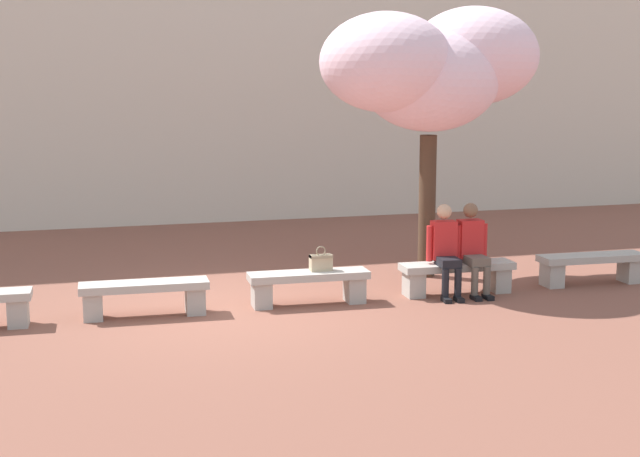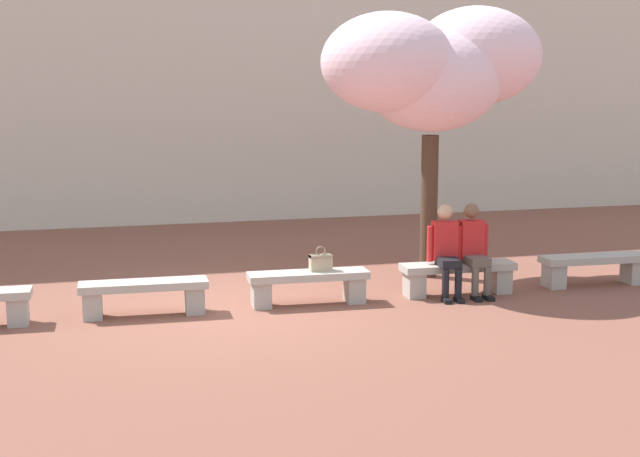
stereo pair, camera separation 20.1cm
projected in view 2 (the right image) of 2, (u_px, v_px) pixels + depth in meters
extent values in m
plane|color=brown|center=(228.00, 310.00, 11.76)|extent=(100.00, 100.00, 0.00)
cube|color=beige|center=(155.00, 1.00, 19.97)|extent=(28.00, 4.00, 9.54)
cube|color=#ADA89E|center=(18.00, 311.00, 11.02)|extent=(0.25, 0.35, 0.35)
cube|color=#ADA89E|center=(144.00, 285.00, 11.41)|extent=(1.65, 0.49, 0.10)
cube|color=#ADA89E|center=(93.00, 305.00, 11.30)|extent=(0.25, 0.35, 0.35)
cube|color=#ADA89E|center=(195.00, 299.00, 11.59)|extent=(0.25, 0.35, 0.35)
cube|color=#ADA89E|center=(308.00, 275.00, 11.98)|extent=(1.65, 0.49, 0.10)
cube|color=#ADA89E|center=(261.00, 294.00, 11.87)|extent=(0.25, 0.35, 0.35)
cube|color=#ADA89E|center=(354.00, 289.00, 12.16)|extent=(0.25, 0.35, 0.35)
cube|color=#ADA89E|center=(458.00, 267.00, 12.55)|extent=(1.65, 0.49, 0.10)
cube|color=#ADA89E|center=(414.00, 285.00, 12.45)|extent=(0.25, 0.35, 0.35)
cube|color=#ADA89E|center=(500.00, 280.00, 12.73)|extent=(0.25, 0.35, 0.35)
cube|color=#ADA89E|center=(595.00, 259.00, 13.12)|extent=(1.65, 0.49, 0.10)
cube|color=#ADA89E|center=(554.00, 276.00, 13.02)|extent=(0.25, 0.35, 0.35)
cube|color=#ADA89E|center=(633.00, 272.00, 13.30)|extent=(0.25, 0.35, 0.35)
cube|color=black|center=(446.00, 300.00, 12.13)|extent=(0.12, 0.23, 0.06)
cylinder|color=black|center=(446.00, 284.00, 12.16)|extent=(0.10, 0.10, 0.42)
cube|color=black|center=(459.00, 300.00, 12.16)|extent=(0.12, 0.23, 0.06)
cylinder|color=black|center=(458.00, 284.00, 12.19)|extent=(0.10, 0.10, 0.42)
cube|color=black|center=(448.00, 262.00, 12.30)|extent=(0.32, 0.43, 0.12)
cube|color=red|center=(444.00, 240.00, 12.47)|extent=(0.36, 0.26, 0.54)
sphere|color=tan|center=(445.00, 212.00, 12.41)|extent=(0.21, 0.21, 0.21)
cylinder|color=red|center=(430.00, 244.00, 12.43)|extent=(0.09, 0.09, 0.50)
cylinder|color=red|center=(459.00, 243.00, 12.49)|extent=(0.09, 0.09, 0.50)
cube|color=black|center=(476.00, 299.00, 12.24)|extent=(0.11, 0.22, 0.06)
cylinder|color=brown|center=(475.00, 283.00, 12.26)|extent=(0.10, 0.10, 0.42)
cube|color=black|center=(489.00, 298.00, 12.28)|extent=(0.11, 0.22, 0.06)
cylinder|color=brown|center=(487.00, 282.00, 12.31)|extent=(0.10, 0.10, 0.42)
cube|color=brown|center=(477.00, 261.00, 12.41)|extent=(0.29, 0.41, 0.12)
cube|color=red|center=(471.00, 239.00, 12.58)|extent=(0.35, 0.23, 0.54)
sphere|color=brown|center=(472.00, 211.00, 12.52)|extent=(0.21, 0.21, 0.21)
cylinder|color=red|center=(457.00, 243.00, 12.52)|extent=(0.09, 0.09, 0.50)
cylinder|color=red|center=(485.00, 241.00, 12.62)|extent=(0.09, 0.09, 0.50)
cube|color=tan|center=(321.00, 263.00, 12.02)|extent=(0.30, 0.14, 0.22)
cube|color=gray|center=(321.00, 256.00, 12.01)|extent=(0.30, 0.15, 0.04)
torus|color=#807259|center=(321.00, 251.00, 12.00)|extent=(0.14, 0.02, 0.14)
cylinder|color=#473323|center=(429.00, 207.00, 13.62)|extent=(0.26, 0.26, 2.18)
ellipsoid|color=#F4CCDB|center=(432.00, 79.00, 13.30)|extent=(2.08, 2.11, 1.56)
ellipsoid|color=#F4CCDB|center=(387.00, 62.00, 12.90)|extent=(1.94, 2.03, 1.45)
ellipsoid|color=#F4CCDB|center=(476.00, 56.00, 13.55)|extent=(1.99, 1.92, 1.49)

